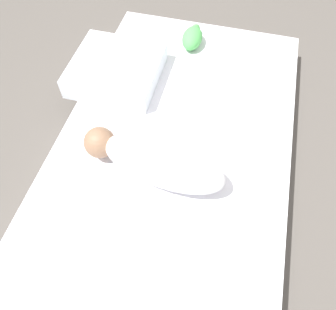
% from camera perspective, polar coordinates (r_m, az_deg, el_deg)
% --- Properties ---
extents(ground_plane, '(12.00, 12.00, 0.00)m').
position_cam_1_polar(ground_plane, '(1.35, 0.51, -2.38)').
color(ground_plane, '#514C47').
extents(bed_mattress, '(1.60, 0.88, 0.14)m').
position_cam_1_polar(bed_mattress, '(1.30, 0.53, -0.83)').
color(bed_mattress, white).
rests_on(bed_mattress, ground_plane).
extents(swaddled_baby, '(0.22, 0.53, 0.16)m').
position_cam_1_polar(swaddled_baby, '(1.12, -1.93, -1.05)').
color(swaddled_baby, white).
rests_on(swaddled_baby, bed_mattress).
extents(pillow, '(0.35, 0.37, 0.09)m').
position_cam_1_polar(pillow, '(1.48, -8.99, 14.47)').
color(pillow, white).
rests_on(pillow, bed_mattress).
extents(turtle_plush, '(0.18, 0.09, 0.08)m').
position_cam_1_polar(turtle_plush, '(1.64, 4.27, 19.73)').
color(turtle_plush, '#51B756').
rests_on(turtle_plush, bed_mattress).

